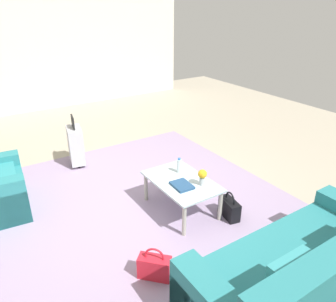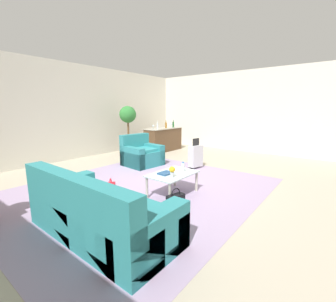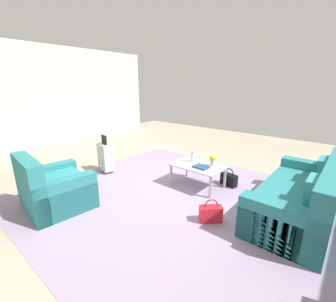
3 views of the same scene
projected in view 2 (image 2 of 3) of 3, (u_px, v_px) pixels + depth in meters
The scene contains 20 objects.
ground_plane at pixel (166, 184), 5.04m from camera, with size 12.00×12.00×0.00m, color #A89E89.
wall_back at pixel (67, 112), 7.21m from camera, with size 10.24×0.12×3.10m, color beige.
wall_right at pixel (248, 112), 8.65m from camera, with size 0.12×8.00×3.10m, color beige.
area_rug at pixel (140, 189), 4.69m from camera, with size 5.20×4.40×0.01m, color #9984A3.
couch at pixel (96, 215), 2.92m from camera, with size 0.96×2.17×0.90m.
armchair at pixel (141, 155), 6.70m from camera, with size 1.06×1.01×0.91m.
coffee_table at pixel (173, 176), 4.35m from camera, with size 0.99×0.64×0.43m.
water_bottle at pixel (183, 167), 4.42m from camera, with size 0.06×0.06×0.20m.
coffee_table_book at pixel (166, 173), 4.30m from camera, with size 0.27×0.21×0.03m, color navy.
flower_vase at pixel (172, 171), 4.06m from camera, with size 0.11×0.11×0.21m.
bar_console at pixel (163, 139), 8.92m from camera, with size 1.70×0.63×0.91m.
wine_glass_leftmost at pixel (153, 126), 8.38m from camera, with size 0.08×0.08×0.15m.
wine_glass_left_of_centre at pixel (171, 124), 9.30m from camera, with size 0.08×0.08×0.15m.
wine_bottle_clear at pixel (158, 126), 8.36m from camera, with size 0.07×0.07×0.30m.
wine_bottle_amber at pixel (166, 125), 8.75m from camera, with size 0.07×0.07×0.30m.
wine_bottle_green at pixel (173, 124), 9.12m from camera, with size 0.07×0.07×0.30m.
suitcase_silver at pixel (196, 156), 6.33m from camera, with size 0.44×0.30×0.85m.
handbag_red at pixel (111, 190), 4.31m from camera, with size 0.33×0.32×0.36m.
handbag_black at pixel (176, 201), 3.79m from camera, with size 0.34×0.20×0.36m.
potted_ficus at pixel (128, 121), 8.15m from camera, with size 0.60×0.60×1.76m.
Camera 2 is at (-3.75, -3.02, 1.67)m, focal length 24.00 mm.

